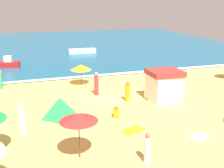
{
  "coord_description": "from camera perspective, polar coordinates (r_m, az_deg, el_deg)",
  "views": [
    {
      "loc": [
        -5.4,
        -19.86,
        7.37
      ],
      "look_at": [
        1.2,
        0.73,
        0.8
      ],
      "focal_mm": 43.7,
      "sensor_mm": 36.0,
      "label": 1
    }
  ],
  "objects": [
    {
      "name": "beachgoer_4",
      "position": [
        25.72,
        -22.34,
        0.81
      ],
      "size": [
        0.44,
        0.44,
        1.67
      ],
      "color": "green",
      "rests_on": "ground_plane"
    },
    {
      "name": "beachgoer_7",
      "position": [
        16.67,
        -18.32,
        -6.97
      ],
      "size": [
        0.42,
        0.42,
        1.86
      ],
      "color": "white",
      "rests_on": "ground_plane"
    },
    {
      "name": "small_boat_0",
      "position": [
        40.38,
        -6.27,
        6.9
      ],
      "size": [
        4.01,
        1.2,
        0.63
      ],
      "color": "white",
      "rests_on": "ocean_water"
    },
    {
      "name": "beach_towel_0",
      "position": [
        16.49,
        4.39,
        -9.68
      ],
      "size": [
        1.58,
        1.27,
        0.01
      ],
      "color": "orange",
      "rests_on": "ground_plane"
    },
    {
      "name": "beach_umbrella_0",
      "position": [
        13.0,
        -7.02,
        -7.04
      ],
      "size": [
        2.52,
        2.52,
        2.3
      ],
      "color": "#4C3823",
      "rests_on": "ground_plane"
    },
    {
      "name": "small_boat_1",
      "position": [
        33.49,
        -20.85,
        4.03
      ],
      "size": [
        2.59,
        1.34,
        1.33
      ],
      "color": "red",
      "rests_on": "ocean_water"
    },
    {
      "name": "beachgoer_12",
      "position": [
        13.27,
        7.41,
        -13.21
      ],
      "size": [
        0.34,
        0.34,
        1.55
      ],
      "color": "white",
      "rests_on": "ground_plane"
    },
    {
      "name": "ocean_water",
      "position": [
        48.71,
        -11.32,
        7.94
      ],
      "size": [
        60.0,
        44.0,
        0.1
      ],
      "primitive_type": "cube",
      "color": "#196084",
      "rests_on": "ground_plane"
    },
    {
      "name": "beachgoer_2",
      "position": [
        20.87,
        3.26,
        -1.67
      ],
      "size": [
        0.51,
        0.51,
        1.58
      ],
      "color": "orange",
      "rests_on": "ground_plane"
    },
    {
      "name": "beach_umbrella_1",
      "position": [
        24.86,
        -6.51,
        3.5
      ],
      "size": [
        2.62,
        2.62,
        1.9
      ],
      "color": "#4C3823",
      "rests_on": "ground_plane"
    },
    {
      "name": "ground_plane",
      "position": [
        21.86,
        -2.42,
        -2.82
      ],
      "size": [
        60.0,
        60.0,
        0.0
      ],
      "primitive_type": "plane",
      "color": "#EDBC60"
    },
    {
      "name": "wave_breaker_foam",
      "position": [
        27.68,
        -5.91,
        1.6
      ],
      "size": [
        57.0,
        0.7,
        0.01
      ],
      "primitive_type": "cube",
      "color": "white",
      "rests_on": "ocean_water"
    },
    {
      "name": "lifeguard_cabana",
      "position": [
        21.27,
        10.85,
        -0.21
      ],
      "size": [
        2.48,
        2.19,
        2.39
      ],
      "color": "white",
      "rests_on": "ground_plane"
    },
    {
      "name": "beachgoer_1",
      "position": [
        22.17,
        -3.28,
        -0.05
      ],
      "size": [
        0.51,
        0.51,
        1.94
      ],
      "color": "red",
      "rests_on": "ground_plane"
    },
    {
      "name": "beach_towel_4",
      "position": [
        16.54,
        17.78,
        -10.41
      ],
      "size": [
        1.37,
        1.17,
        0.01
      ],
      "color": "white",
      "rests_on": "ground_plane"
    },
    {
      "name": "beach_tent",
      "position": [
        18.17,
        -10.83,
        -4.91
      ],
      "size": [
        1.83,
        1.64,
        1.42
      ],
      "color": "green",
      "rests_on": "ground_plane"
    },
    {
      "name": "beachgoer_9",
      "position": [
        18.07,
        0.86,
        -5.91
      ],
      "size": [
        0.44,
        0.44,
        0.83
      ],
      "color": "orange",
      "rests_on": "ground_plane"
    }
  ]
}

